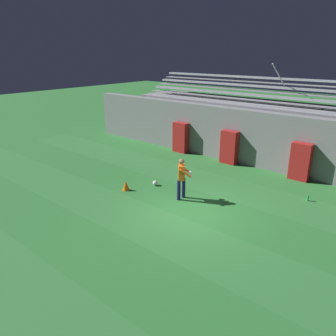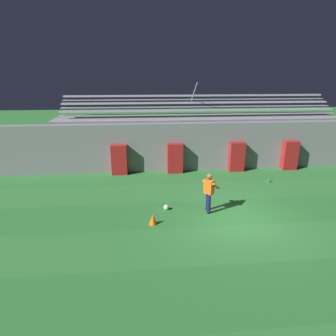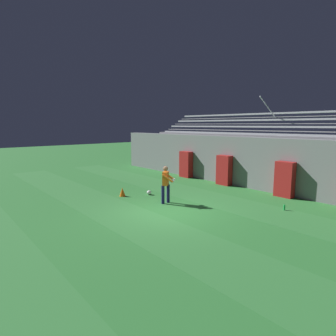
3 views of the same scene
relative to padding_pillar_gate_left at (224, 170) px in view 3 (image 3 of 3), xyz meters
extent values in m
plane|color=#2D7533|center=(1.82, -5.95, -0.86)|extent=(80.00, 80.00, 0.00)
cube|color=#337A38|center=(1.82, -7.44, -0.86)|extent=(28.00, 2.25, 0.01)
cube|color=#337A38|center=(1.82, -2.93, -0.86)|extent=(28.00, 2.25, 0.01)
cube|color=gray|center=(1.82, 0.55, 0.54)|extent=(24.00, 0.60, 2.80)
cube|color=#B21E1E|center=(0.00, 0.00, 0.00)|extent=(0.87, 0.44, 1.72)
cube|color=#B21E1E|center=(3.65, 0.00, 0.00)|extent=(0.87, 0.44, 1.72)
cube|color=#B21E1E|center=(-3.18, 0.00, 0.00)|extent=(0.87, 0.44, 1.72)
cube|color=gray|center=(1.82, 2.55, 0.59)|extent=(18.00, 3.20, 2.90)
cube|color=#A8AAB2|center=(1.82, 1.30, 2.09)|extent=(17.10, 0.36, 0.10)
cube|color=gray|center=(1.82, 1.10, 1.86)|extent=(17.10, 0.60, 0.04)
cube|color=#A8AAB2|center=(1.82, 2.00, 2.49)|extent=(17.10, 0.36, 0.10)
cube|color=gray|center=(1.82, 1.80, 2.26)|extent=(17.10, 0.60, 0.04)
cube|color=#A8AAB2|center=(1.82, 2.70, 2.89)|extent=(17.10, 0.36, 0.10)
cube|color=gray|center=(1.82, 2.50, 2.66)|extent=(17.10, 0.60, 0.04)
cube|color=#A8AAB2|center=(1.82, 3.40, 3.29)|extent=(17.10, 0.36, 0.10)
cube|color=gray|center=(1.82, 3.20, 3.06)|extent=(17.10, 0.60, 0.04)
cylinder|color=#A8AAB2|center=(1.38, 2.10, 3.54)|extent=(0.06, 1.93, 1.25)
cylinder|color=#19194C|center=(0.78, -4.94, -0.45)|extent=(0.20, 0.20, 0.82)
cylinder|color=#19194C|center=(0.77, -5.24, -0.45)|extent=(0.20, 0.20, 0.82)
cube|color=orange|center=(0.78, -5.09, 0.26)|extent=(0.43, 0.44, 0.60)
sphere|color=brown|center=(0.78, -5.09, 0.70)|extent=(0.22, 0.22, 0.22)
cylinder|color=orange|center=(0.73, -4.82, 0.31)|extent=(0.42, 0.38, 0.37)
cylinder|color=orange|center=(1.04, -5.18, 0.31)|extent=(0.42, 0.38, 0.37)
cube|color=silver|center=(0.91, -4.72, 0.18)|extent=(0.16, 0.16, 0.08)
cube|color=silver|center=(1.16, -5.02, 0.18)|extent=(0.16, 0.16, 0.08)
sphere|color=white|center=(-0.93, -4.74, -0.75)|extent=(0.22, 0.22, 0.22)
cone|color=orange|center=(-1.53, -5.91, -0.65)|extent=(0.30, 0.30, 0.42)
cylinder|color=green|center=(4.74, -2.07, -0.74)|extent=(0.07, 0.07, 0.24)
camera|label=1|loc=(8.00, -14.58, 4.70)|focal=35.00mm
camera|label=2|loc=(-1.85, -15.39, 4.48)|focal=30.00mm
camera|label=3|loc=(10.08, -12.89, 2.60)|focal=30.00mm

